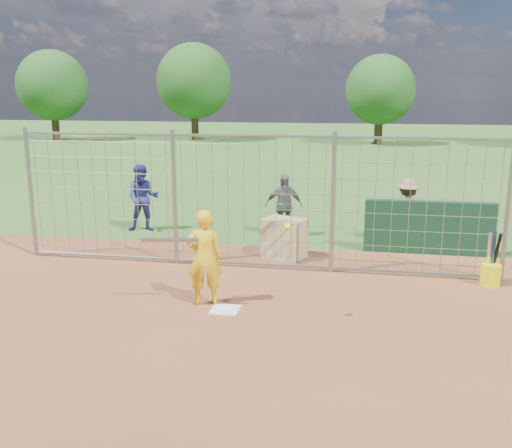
% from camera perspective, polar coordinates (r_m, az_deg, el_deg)
% --- Properties ---
extents(ground, '(100.00, 100.00, 0.00)m').
position_cam_1_polar(ground, '(9.09, -2.79, -8.15)').
color(ground, '#2D591E').
rests_on(ground, ground).
extents(infield_dirt, '(18.00, 18.00, 0.00)m').
position_cam_1_polar(infield_dirt, '(6.50, -9.08, -17.59)').
color(infield_dirt, brown).
rests_on(infield_dirt, ground).
extents(home_plate, '(0.43, 0.43, 0.02)m').
position_cam_1_polar(home_plate, '(8.91, -3.09, -8.55)').
color(home_plate, silver).
rests_on(home_plate, ground).
extents(dugout_wall, '(2.60, 0.20, 1.10)m').
position_cam_1_polar(dugout_wall, '(12.24, 16.87, -0.36)').
color(dugout_wall, '#11381E').
rests_on(dugout_wall, ground).
extents(batter, '(0.64, 0.51, 1.53)m').
position_cam_1_polar(batter, '(8.94, -5.21, -3.36)').
color(batter, yellow).
rests_on(batter, ground).
extents(bystander_a, '(0.89, 0.77, 1.60)m').
position_cam_1_polar(bystander_a, '(13.85, -11.25, 2.56)').
color(bystander_a, navy).
rests_on(bystander_a, ground).
extents(bystander_b, '(0.91, 0.51, 1.47)m').
position_cam_1_polar(bystander_b, '(13.06, 2.78, 1.87)').
color(bystander_b, '#57585C').
rests_on(bystander_b, ground).
extents(bystander_c, '(1.06, 0.81, 1.45)m').
position_cam_1_polar(bystander_c, '(12.88, 14.86, 1.23)').
color(bystander_c, '#8E694D').
rests_on(bystander_c, ground).
extents(equipment_bin, '(0.94, 0.80, 0.80)m').
position_cam_1_polar(equipment_bin, '(11.50, 2.87, -1.42)').
color(equipment_bin, tan).
rests_on(equipment_bin, ground).
extents(equipment_in_play, '(2.28, 0.38, 0.42)m').
position_cam_1_polar(equipment_in_play, '(8.45, -5.91, -1.31)').
color(equipment_in_play, silver).
rests_on(equipment_in_play, ground).
extents(bucket_with_bats, '(0.34, 0.38, 0.98)m').
position_cam_1_polar(bucket_with_bats, '(10.71, 22.42, -4.43)').
color(bucket_with_bats, '#F4ED0C').
rests_on(bucket_with_bats, ground).
extents(backstop_fence, '(9.08, 0.08, 2.60)m').
position_cam_1_polar(backstop_fence, '(10.62, -0.43, 2.11)').
color(backstop_fence, gray).
rests_on(backstop_fence, ground).
extents(tree_line, '(44.66, 6.72, 6.48)m').
position_cam_1_polar(tree_line, '(36.38, 12.56, 13.63)').
color(tree_line, '#3F2B19').
rests_on(tree_line, ground).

